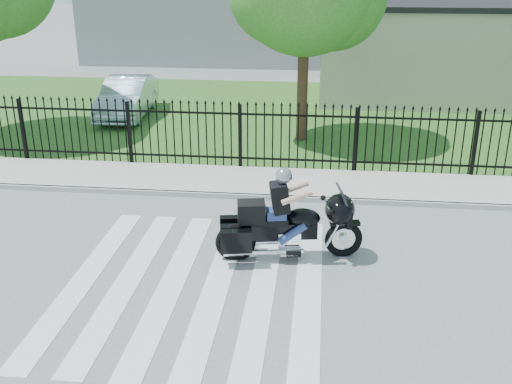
# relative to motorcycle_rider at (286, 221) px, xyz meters

# --- Properties ---
(ground) EXTENTS (120.00, 120.00, 0.00)m
(ground) POSITION_rel_motorcycle_rider_xyz_m (-1.52, -1.17, -0.76)
(ground) COLOR slate
(ground) RESTS_ON ground
(crosswalk) EXTENTS (5.00, 5.50, 0.01)m
(crosswalk) POSITION_rel_motorcycle_rider_xyz_m (-1.52, -1.17, -0.75)
(crosswalk) COLOR silver
(crosswalk) RESTS_ON ground
(sidewalk) EXTENTS (40.00, 2.00, 0.12)m
(sidewalk) POSITION_rel_motorcycle_rider_xyz_m (-1.52, 3.83, -0.70)
(sidewalk) COLOR #ADAAA3
(sidewalk) RESTS_ON ground
(curb) EXTENTS (40.00, 0.12, 0.12)m
(curb) POSITION_rel_motorcycle_rider_xyz_m (-1.52, 2.83, -0.70)
(curb) COLOR #ADAAA3
(curb) RESTS_ON ground
(grass_strip) EXTENTS (40.00, 12.00, 0.02)m
(grass_strip) POSITION_rel_motorcycle_rider_xyz_m (-1.52, 10.83, -0.75)
(grass_strip) COLOR #25561D
(grass_strip) RESTS_ON ground
(iron_fence) EXTENTS (26.00, 0.04, 1.80)m
(iron_fence) POSITION_rel_motorcycle_rider_xyz_m (-1.52, 4.83, 0.14)
(iron_fence) COLOR black
(iron_fence) RESTS_ON ground
(building_low) EXTENTS (10.00, 6.00, 3.50)m
(building_low) POSITION_rel_motorcycle_rider_xyz_m (5.48, 14.83, 0.99)
(building_low) COLOR #B6AD97
(building_low) RESTS_ON ground
(building_low_roof) EXTENTS (10.20, 6.20, 0.20)m
(building_low_roof) POSITION_rel_motorcycle_rider_xyz_m (5.48, 14.83, 2.84)
(building_low_roof) COLOR black
(building_low_roof) RESTS_ON building_low
(motorcycle_rider) EXTENTS (2.79, 1.22, 1.86)m
(motorcycle_rider) POSITION_rel_motorcycle_rider_xyz_m (0.00, 0.00, 0.00)
(motorcycle_rider) COLOR black
(motorcycle_rider) RESTS_ON ground
(parked_car) EXTENTS (1.74, 4.24, 1.37)m
(parked_car) POSITION_rel_motorcycle_rider_xyz_m (-6.27, 10.05, -0.06)
(parked_car) COLOR #ABC3D7
(parked_car) RESTS_ON grass_strip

